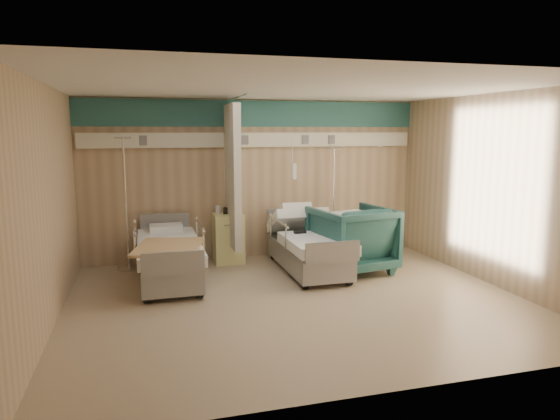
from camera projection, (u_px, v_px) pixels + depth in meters
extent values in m
cube|color=#9F866E|center=(297.00, 300.00, 6.71)|extent=(6.00, 5.00, 0.00)
cube|color=tan|center=(255.00, 179.00, 8.87)|extent=(6.00, 0.04, 2.80)
cube|color=tan|center=(388.00, 236.00, 4.11)|extent=(6.00, 0.04, 2.80)
cube|color=tan|center=(47.00, 207.00, 5.70)|extent=(0.04, 5.00, 2.80)
cube|color=tan|center=(493.00, 190.00, 7.28)|extent=(0.04, 5.00, 2.80)
cube|color=silver|center=(298.00, 87.00, 6.27)|extent=(6.00, 5.00, 0.04)
cube|color=#2B6463|center=(255.00, 114.00, 8.67)|extent=(6.00, 0.04, 0.45)
cube|color=silver|center=(256.00, 140.00, 8.71)|extent=(5.88, 0.08, 0.25)
cylinder|color=silver|center=(236.00, 98.00, 7.67)|extent=(0.03, 1.80, 0.03)
cube|color=beige|center=(233.00, 177.00, 8.20)|extent=(0.12, 0.90, 2.35)
cube|color=#EEEC95|center=(228.00, 238.00, 8.60)|extent=(0.50, 0.48, 0.85)
imported|color=#1F4E4C|center=(352.00, 239.00, 8.03)|extent=(1.31, 1.34, 1.07)
cube|color=silver|center=(352.00, 204.00, 7.89)|extent=(0.83, 0.78, 0.08)
cylinder|color=silver|center=(332.00, 253.00, 9.22)|extent=(0.35, 0.35, 0.03)
cylinder|color=silver|center=(333.00, 202.00, 9.07)|extent=(0.03, 0.03, 1.93)
cylinder|color=silver|center=(334.00, 149.00, 8.92)|extent=(0.23, 0.03, 0.03)
cylinder|color=silver|center=(129.00, 268.00, 8.24)|extent=(0.39, 0.39, 0.03)
cylinder|color=silver|center=(126.00, 205.00, 8.07)|extent=(0.03, 0.03, 2.15)
cylinder|color=silver|center=(123.00, 138.00, 7.90)|extent=(0.26, 0.03, 0.03)
cube|color=black|center=(300.00, 232.00, 8.00)|extent=(0.20, 0.10, 0.04)
cube|color=tan|center=(169.00, 247.00, 6.98)|extent=(1.09, 1.27, 0.04)
cube|color=black|center=(229.00, 211.00, 8.56)|extent=(0.22, 0.17, 0.11)
cylinder|color=white|center=(218.00, 210.00, 8.57)|extent=(0.11, 0.11, 0.13)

